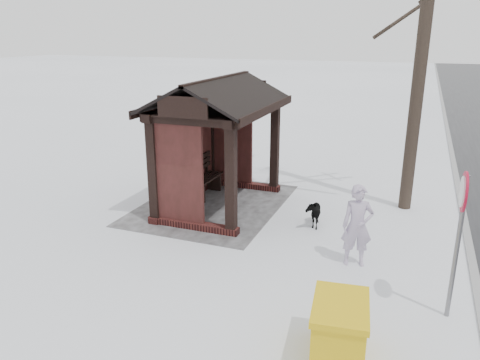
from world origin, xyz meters
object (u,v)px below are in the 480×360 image
at_px(road_sign, 461,214).
at_px(pedestrian, 357,226).
at_px(grit_bin, 339,330).
at_px(dog, 313,212).
at_px(bus_shelter, 213,117).

bearing_deg(road_sign, pedestrian, -129.88).
relative_size(grit_bin, road_sign, 0.49).
relative_size(dog, grit_bin, 0.66).
relative_size(bus_shelter, pedestrian, 2.39).
bearing_deg(road_sign, grit_bin, -43.93).
distance_m(bus_shelter, dog, 3.15).
distance_m(dog, grit_bin, 4.36).
distance_m(pedestrian, grit_bin, 2.71).
bearing_deg(grit_bin, road_sign, 131.35).
relative_size(bus_shelter, dog, 4.93).
bearing_deg(grit_bin, pedestrian, 176.45).
xyz_separation_m(grit_bin, road_sign, (-1.52, 1.35, 1.23)).
bearing_deg(bus_shelter, dog, 81.49).
bearing_deg(dog, road_sign, -57.85).
bearing_deg(bus_shelter, road_sign, 59.51).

